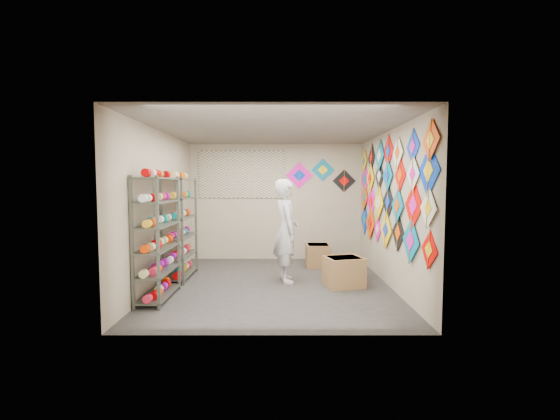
{
  "coord_description": "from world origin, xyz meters",
  "views": [
    {
      "loc": [
        0.1,
        -6.53,
        1.78
      ],
      "look_at": [
        0.1,
        0.3,
        1.3
      ],
      "focal_mm": 24.0,
      "sensor_mm": 36.0,
      "label": 1
    }
  ],
  "objects_px": {
    "shelf_rack_back": "(180,228)",
    "carton_a": "(344,272)",
    "carton_b": "(346,267)",
    "carton_c": "(318,255)",
    "shopkeeper": "(286,231)",
    "shelf_rack_front": "(157,238)"
  },
  "relations": [
    {
      "from": "shelf_rack_back",
      "to": "carton_a",
      "type": "height_order",
      "value": "shelf_rack_back"
    },
    {
      "from": "carton_c",
      "to": "carton_b",
      "type": "bearing_deg",
      "value": -66.08
    },
    {
      "from": "shopkeeper",
      "to": "carton_b",
      "type": "xyz_separation_m",
      "value": [
        1.13,
        0.26,
        -0.72
      ]
    },
    {
      "from": "carton_c",
      "to": "carton_a",
      "type": "bearing_deg",
      "value": -79.54
    },
    {
      "from": "carton_b",
      "to": "shelf_rack_front",
      "type": "bearing_deg",
      "value": -166.52
    },
    {
      "from": "carton_a",
      "to": "carton_b",
      "type": "xyz_separation_m",
      "value": [
        0.14,
        0.6,
        -0.05
      ]
    },
    {
      "from": "carton_a",
      "to": "carton_b",
      "type": "bearing_deg",
      "value": 62.16
    },
    {
      "from": "shelf_rack_front",
      "to": "carton_a",
      "type": "xyz_separation_m",
      "value": [
        2.99,
        0.7,
        -0.69
      ]
    },
    {
      "from": "shelf_rack_front",
      "to": "shelf_rack_back",
      "type": "xyz_separation_m",
      "value": [
        0.0,
        1.3,
        0.0
      ]
    },
    {
      "from": "shelf_rack_front",
      "to": "carton_c",
      "type": "distance_m",
      "value": 3.59
    },
    {
      "from": "shelf_rack_back",
      "to": "shopkeeper",
      "type": "height_order",
      "value": "shelf_rack_back"
    },
    {
      "from": "shopkeeper",
      "to": "shelf_rack_back",
      "type": "bearing_deg",
      "value": 72.5
    },
    {
      "from": "shelf_rack_back",
      "to": "shopkeeper",
      "type": "relative_size",
      "value": 1.02
    },
    {
      "from": "shopkeeper",
      "to": "carton_a",
      "type": "bearing_deg",
      "value": -119.48
    },
    {
      "from": "shelf_rack_back",
      "to": "carton_c",
      "type": "relative_size",
      "value": 3.44
    },
    {
      "from": "carton_b",
      "to": "carton_c",
      "type": "relative_size",
      "value": 0.93
    },
    {
      "from": "shelf_rack_front",
      "to": "carton_b",
      "type": "bearing_deg",
      "value": 22.67
    },
    {
      "from": "shelf_rack_front",
      "to": "carton_b",
      "type": "height_order",
      "value": "shelf_rack_front"
    },
    {
      "from": "shelf_rack_front",
      "to": "shopkeeper",
      "type": "relative_size",
      "value": 1.02
    },
    {
      "from": "carton_a",
      "to": "carton_c",
      "type": "distance_m",
      "value": 1.59
    },
    {
      "from": "carton_b",
      "to": "carton_c",
      "type": "height_order",
      "value": "carton_c"
    },
    {
      "from": "shopkeeper",
      "to": "shelf_rack_front",
      "type": "bearing_deg",
      "value": 107.48
    }
  ]
}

